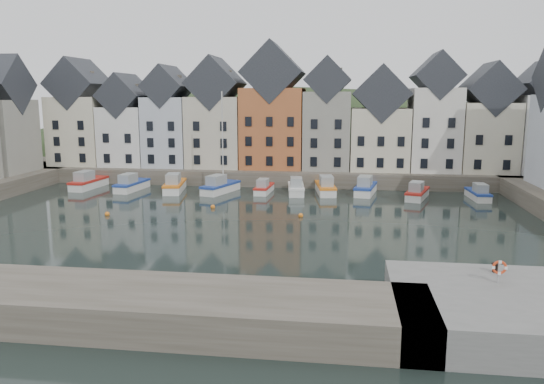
% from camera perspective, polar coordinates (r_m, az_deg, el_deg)
% --- Properties ---
extents(ground, '(260.00, 260.00, 0.00)m').
position_cam_1_polar(ground, '(50.47, -4.18, -3.76)').
color(ground, black).
rests_on(ground, ground).
extents(far_quay, '(90.00, 16.00, 2.00)m').
position_cam_1_polar(far_quay, '(79.35, 0.28, 2.16)').
color(far_quay, '#484337').
rests_on(far_quay, ground).
extents(hillside, '(153.60, 70.40, 64.00)m').
position_cam_1_polar(hillside, '(108.66, 2.08, -5.84)').
color(hillside, '#202E17').
rests_on(hillside, ground).
extents(far_terrace, '(72.37, 8.16, 17.78)m').
position_cam_1_polar(far_terrace, '(76.28, 2.50, 7.77)').
color(far_terrace, beige).
rests_on(far_terrace, far_quay).
extents(mooring_buoys, '(20.50, 5.50, 0.50)m').
position_cam_1_polar(mooring_buoys, '(56.40, -7.04, -2.15)').
color(mooring_buoys, orange).
rests_on(mooring_buoys, ground).
extents(boat_a, '(2.64, 7.12, 2.68)m').
position_cam_1_polar(boat_a, '(75.13, -19.18, 0.97)').
color(boat_a, silver).
rests_on(boat_a, ground).
extents(boat_b, '(2.72, 6.79, 2.54)m').
position_cam_1_polar(boat_b, '(71.79, -14.90, 0.75)').
color(boat_b, silver).
rests_on(boat_b, ground).
extents(boat_c, '(3.32, 7.29, 2.70)m').
position_cam_1_polar(boat_c, '(69.80, -10.44, 0.70)').
color(boat_c, silver).
rests_on(boat_c, ground).
extents(boat_d, '(4.14, 7.13, 13.03)m').
position_cam_1_polar(boat_d, '(68.01, -5.64, 0.61)').
color(boat_d, silver).
rests_on(boat_d, ground).
extents(boat_e, '(1.99, 5.55, 2.10)m').
position_cam_1_polar(boat_e, '(67.63, -0.89, 0.42)').
color(boat_e, silver).
rests_on(boat_e, ground).
extents(boat_f, '(2.68, 6.44, 2.40)m').
position_cam_1_polar(boat_f, '(67.17, 2.60, 0.42)').
color(boat_f, silver).
rests_on(boat_f, ground).
extents(boat_g, '(3.10, 7.05, 2.62)m').
position_cam_1_polar(boat_g, '(67.56, 5.78, 0.49)').
color(boat_g, silver).
rests_on(boat_g, ground).
extents(boat_h, '(3.30, 7.11, 2.63)m').
position_cam_1_polar(boat_h, '(67.94, 10.04, 0.44)').
color(boat_h, silver).
rests_on(boat_h, ground).
extents(boat_i, '(3.68, 6.51, 2.39)m').
position_cam_1_polar(boat_i, '(66.14, 15.34, -0.10)').
color(boat_i, silver).
rests_on(boat_i, ground).
extents(boat_j, '(2.05, 5.81, 2.20)m').
position_cam_1_polar(boat_j, '(68.13, 21.31, -0.20)').
color(boat_j, silver).
rests_on(boat_j, ground).
extents(mooring_bollard, '(0.48, 0.48, 0.56)m').
position_cam_1_polar(mooring_bollard, '(34.13, 22.92, -7.45)').
color(mooring_bollard, black).
rests_on(mooring_bollard, near_quay).
extents(life_ring_post, '(0.80, 0.17, 1.30)m').
position_cam_1_polar(life_ring_post, '(32.14, 23.26, -7.53)').
color(life_ring_post, gray).
rests_on(life_ring_post, near_quay).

